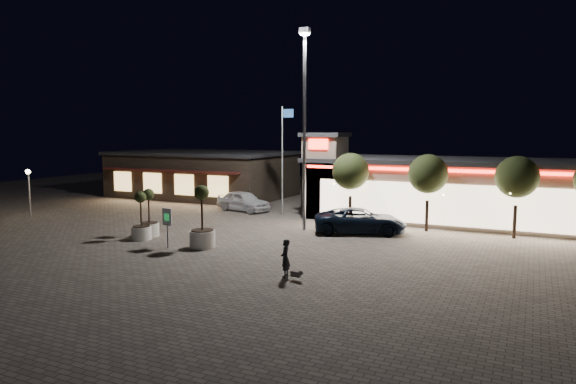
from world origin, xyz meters
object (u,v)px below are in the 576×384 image
at_px(planter_left, 149,221).
at_px(planter_mid, 141,225).
at_px(white_sedan, 243,201).
at_px(valet_sign, 167,220).
at_px(pedestrian, 285,258).
at_px(pickup_truck, 360,221).

relative_size(planter_left, planter_mid, 1.02).
xyz_separation_m(white_sedan, valet_sign, (2.94, -12.84, 0.69)).
bearing_deg(white_sedan, pedestrian, -129.11).
bearing_deg(planter_mid, pedestrian, -16.96).
height_order(white_sedan, planter_left, planter_left).
bearing_deg(pickup_truck, white_sedan, 46.84).
relative_size(pickup_truck, valet_sign, 2.63).
distance_m(white_sedan, planter_left, 10.81).
height_order(pickup_truck, pedestrian, pedestrian).
bearing_deg(planter_left, white_sedan, 89.74).
distance_m(pedestrian, planter_mid, 11.27).
height_order(white_sedan, planter_mid, planter_mid).
bearing_deg(planter_left, planter_mid, -74.66).
distance_m(pickup_truck, planter_left, 12.65).
distance_m(pickup_truck, pedestrian, 10.52).
relative_size(white_sedan, planter_left, 1.65).
distance_m(white_sedan, pedestrian, 18.67).
bearing_deg(white_sedan, planter_mid, -164.15).
distance_m(planter_mid, valet_sign, 2.98).
relative_size(planter_mid, valet_sign, 1.32).
xyz_separation_m(white_sedan, planter_mid, (0.22, -11.80, 0.07)).
xyz_separation_m(planter_left, valet_sign, (2.99, -2.03, 0.61)).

